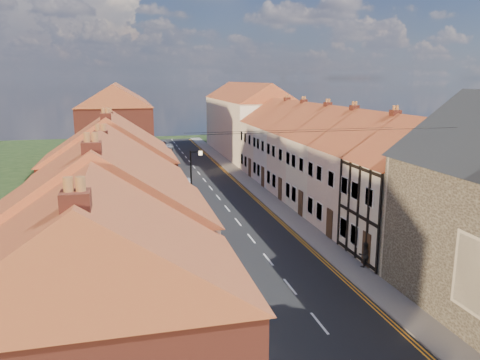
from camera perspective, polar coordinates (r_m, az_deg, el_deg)
The scene contains 22 objects.
road at distance 44.38m, azimuth -2.66°, elevation -2.14°, with size 7.00×90.00×0.02m, color black.
pavement_left at distance 43.76m, azimuth -8.33°, elevation -2.40°, with size 1.80×90.00×0.12m, color gray.
pavement_right at distance 45.39m, azimuth 2.80°, elevation -1.75°, with size 1.80×90.00×0.12m, color gray.
cottage_r_tudor at distance 31.12m, azimuth 20.83°, elevation -0.74°, with size 8.30×5.20×9.00m.
cottage_r_white_near at distance 35.61m, azimuth 16.00°, elevation 1.16°, with size 8.30×6.00×9.00m.
cottage_r_cream_mid at distance 40.30m, azimuth 12.23°, elevation 2.62°, with size 8.30×5.20×9.00m.
cottage_r_pink at distance 45.15m, azimuth 9.24°, elevation 3.75°, with size 8.30×6.00×9.00m.
cottage_r_white_far at distance 50.11m, azimuth 6.84°, elevation 4.66°, with size 8.30×5.20×9.00m.
cottage_r_cream_far at distance 55.16m, azimuth 4.87°, elevation 5.39°, with size 8.30×6.00×9.00m.
cottage_l_brick_near at distance 13.71m, azimuth -17.24°, elevation -17.44°, with size 8.30×5.70×8.80m.
cottage_l_cream at distance 18.92m, azimuth -16.32°, elevation -8.41°, with size 8.30×6.30×9.10m.
cottage_l_white at distance 25.06m, azimuth -15.74°, elevation -3.65°, with size 8.30×6.90×8.80m.
cottage_l_brick_mid at distance 30.95m, azimuth -15.44°, elevation -0.34°, with size 8.30×5.70×9.10m.
cottage_l_pink at distance 36.66m, azimuth -15.22°, elevation 1.35°, with size 8.30×6.30×8.80m.
block_right_far at distance 69.67m, azimuth 0.84°, elevation 7.54°, with size 8.30×24.20×10.50m.
block_left_far at distance 62.46m, azimuth -14.81°, elevation 6.59°, with size 8.30×24.20×10.50m.
lamppost at distance 33.34m, azimuth -5.81°, elevation -0.80°, with size 0.88×0.15×6.00m.
car_mid at distance 45.38m, azimuth -7.06°, elevation -0.89°, with size 1.66×4.76×1.57m, color #AEB0B7.
car_far at distance 47.62m, azimuth -7.38°, elevation -0.49°, with size 1.70×4.18×1.21m, color navy.
car_distant at distance 75.90m, azimuth -9.40°, elevation 4.25°, with size 2.20×4.77×1.33m, color #B1B3B9.
pedestrian_left at distance 27.17m, azimuth -6.28°, elevation -9.37°, with size 0.68×0.45×1.87m, color black.
pedestrian_right at distance 28.88m, azimuth 14.92°, elevation -8.78°, with size 0.74×0.57×1.51m, color black.
Camera 1 is at (-8.24, -12.19, 11.05)m, focal length 35.00 mm.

